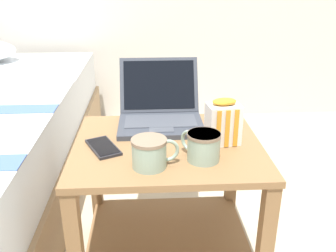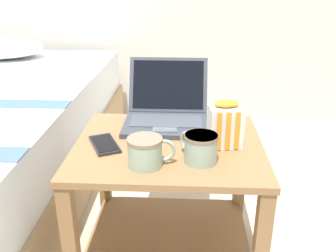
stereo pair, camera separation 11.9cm
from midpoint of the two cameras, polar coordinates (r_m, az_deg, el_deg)
The scene contains 6 objects.
bedside_table at distance 1.35m, azimuth 2.65°, elevation -9.87°, with size 0.63×0.53×0.52m.
laptop at distance 1.41m, azimuth 2.21°, elevation 2.23°, with size 0.31×0.33×0.22m.
mug_front_left at distance 1.13m, azimuth 7.96°, elevation -3.18°, with size 0.12×0.12×0.09m.
mug_front_right at distance 1.10m, azimuth -0.30°, elevation -3.82°, with size 0.14×0.10×0.09m.
snack_bag at distance 1.24m, azimuth 11.47°, elevation 0.08°, with size 0.12×0.09×0.16m.
cell_phone at distance 1.25m, azimuth -6.97°, elevation -2.82°, with size 0.13×0.17×0.01m.
Camera 2 is at (0.06, -1.13, 1.07)m, focal length 40.00 mm.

